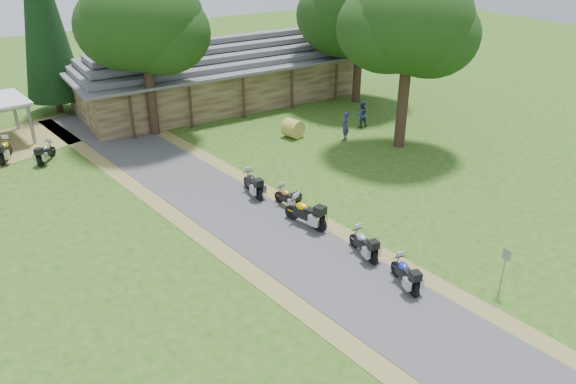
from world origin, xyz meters
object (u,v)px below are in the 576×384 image
motorcycle_row_e (253,183)px  motorcycle_carport_b (46,152)px  motorcycle_row_a (405,272)px  motorcycle_carport_a (4,150)px  motorcycle_row_d (288,197)px  motorcycle_row_b (364,243)px  lodge (215,70)px  hay_bale (293,128)px  motorcycle_row_c (306,212)px

motorcycle_row_e → motorcycle_carport_b: 13.02m
motorcycle_row_a → motorcycle_carport_a: bearing=41.4°
motorcycle_row_d → motorcycle_row_e: 2.30m
motorcycle_row_d → motorcycle_carport_a: size_ratio=0.88×
motorcycle_carport_a → motorcycle_row_b: bearing=-127.6°
motorcycle_row_b → lodge: bearing=-3.8°
motorcycle_row_a → motorcycle_row_e: (-1.16, 10.09, 0.04)m
lodge → motorcycle_carport_a: 16.07m
lodge → motorcycle_row_a: bearing=-99.3°
motorcycle_row_a → motorcycle_row_d: 7.93m
motorcycle_row_e → lodge: bearing=-13.5°
hay_bale → motorcycle_row_b: bearing=-110.5°
motorcycle_row_a → motorcycle_carport_b: 22.29m
motorcycle_row_c → hay_bale: motorcycle_row_c is taller
motorcycle_row_d → hay_bale: (5.44, 8.09, 0.00)m
motorcycle_carport_a → hay_bale: motorcycle_carport_a is taller
motorcycle_row_d → motorcycle_row_e: (-0.75, 2.17, 0.07)m
motorcycle_row_a → motorcycle_row_c: motorcycle_row_c is taller
motorcycle_carport_a → hay_bale: (16.34, -5.70, -0.08)m
motorcycle_row_b → motorcycle_carport_b: bearing=34.3°
lodge → motorcycle_row_b: bearing=-100.3°
motorcycle_row_c → motorcycle_row_d: motorcycle_row_c is taller
motorcycle_row_c → motorcycle_carport_b: motorcycle_row_c is taller
motorcycle_row_b → motorcycle_row_c: motorcycle_row_c is taller
motorcycle_row_a → motorcycle_row_e: 10.16m
motorcycle_carport_a → motorcycle_carport_b: size_ratio=1.08×
lodge → motorcycle_row_c: bearing=-103.9°
motorcycle_row_e → motorcycle_carport_a: motorcycle_carport_a is taller
motorcycle_row_c → motorcycle_carport_a: size_ratio=1.09×
motorcycle_row_b → hay_bale: motorcycle_row_b is taller
motorcycle_row_b → motorcycle_carport_a: motorcycle_carport_a is taller
motorcycle_carport_a → motorcycle_carport_b: (1.99, -1.47, -0.05)m
motorcycle_row_a → hay_bale: size_ratio=1.53×
lodge → hay_bale: bearing=-85.0°
motorcycle_row_d → hay_bale: size_ratio=1.45×
lodge → motorcycle_carport_b: 14.64m
motorcycle_row_e → motorcycle_carport_b: (-8.15, 10.16, -0.03)m
motorcycle_row_a → motorcycle_row_c: size_ratio=0.84×
motorcycle_carport_b → motorcycle_row_d: bearing=-107.4°
motorcycle_row_a → motorcycle_row_d: (-0.41, 7.92, -0.03)m
motorcycle_row_a → motorcycle_row_b: bearing=13.8°
lodge → motorcycle_row_e: bearing=-109.0°
motorcycle_row_d → motorcycle_row_c: bearing=165.4°
motorcycle_row_e → hay_bale: size_ratio=1.62×
motorcycle_row_c → motorcycle_row_d: (0.25, 1.96, -0.15)m
motorcycle_row_d → motorcycle_row_b: bearing=177.1°
motorcycle_row_a → motorcycle_carport_a: motorcycle_carport_a is taller
motorcycle_carport_a → motorcycle_row_a: bearing=-130.6°
motorcycle_row_b → motorcycle_carport_b: 20.00m
motorcycle_row_c → hay_bale: size_ratio=1.81×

